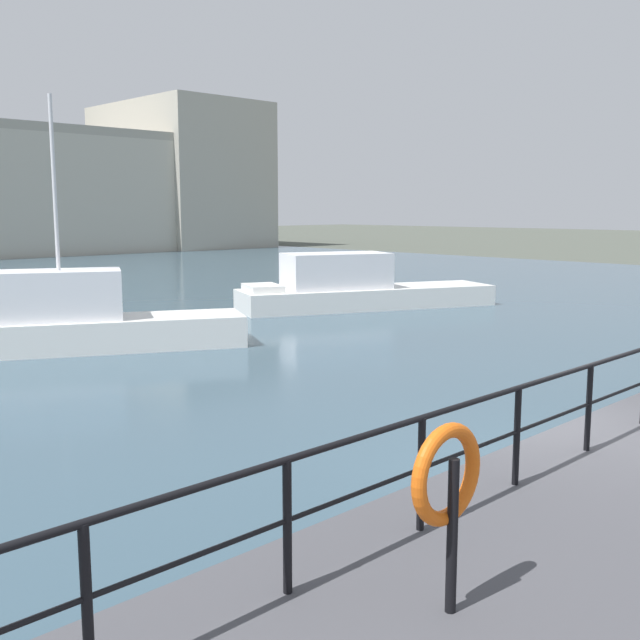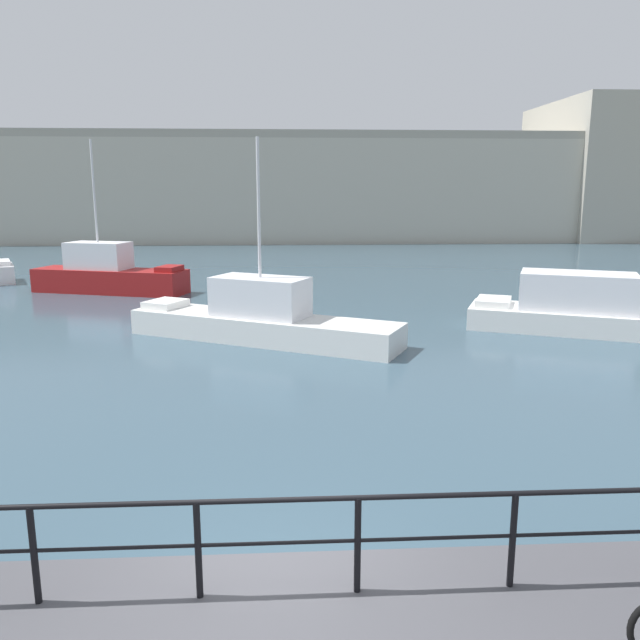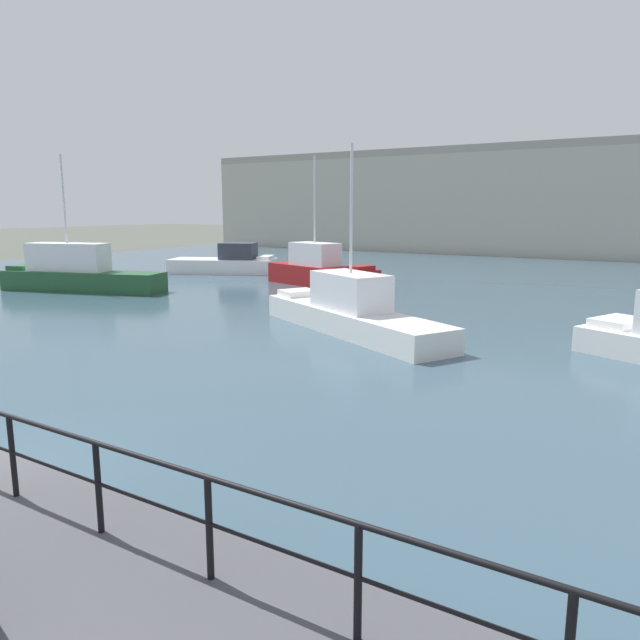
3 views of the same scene
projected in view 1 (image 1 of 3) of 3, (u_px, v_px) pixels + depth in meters
name	position (u px, v px, depth m)	size (l,w,h in m)	color
ground_plane	(557.00, 479.00, 10.19)	(240.00, 240.00, 0.00)	#4C5147
moored_green_narrowboat	(61.00, 323.00, 19.23)	(9.07, 5.96, 6.45)	white
moored_blue_motorboat	(355.00, 288.00, 27.57)	(9.77, 6.01, 2.05)	white
life_ring_stand	(447.00, 481.00, 5.31)	(0.75, 0.16, 1.40)	black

